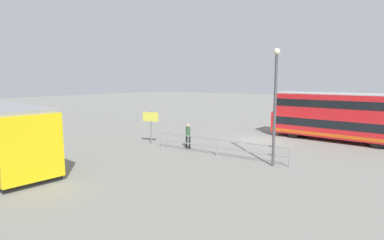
{
  "coord_description": "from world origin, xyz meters",
  "views": [
    {
      "loc": [
        -9.03,
        22.47,
        4.77
      ],
      "look_at": [
        3.4,
        4.55,
        1.9
      ],
      "focal_mm": 28.02,
      "sensor_mm": 36.0,
      "label": 1
    }
  ],
  "objects_px": {
    "pedestrian_near_railing": "(188,134)",
    "info_sign": "(151,121)",
    "street_lamp": "(275,98)",
    "double_decker_bus": "(340,117)"
  },
  "relations": [
    {
      "from": "pedestrian_near_railing",
      "to": "info_sign",
      "type": "distance_m",
      "value": 3.29
    },
    {
      "from": "info_sign",
      "to": "street_lamp",
      "type": "relative_size",
      "value": 0.39
    },
    {
      "from": "info_sign",
      "to": "street_lamp",
      "type": "distance_m",
      "value": 9.86
    },
    {
      "from": "double_decker_bus",
      "to": "info_sign",
      "type": "relative_size",
      "value": 4.19
    },
    {
      "from": "pedestrian_near_railing",
      "to": "street_lamp",
      "type": "xyz_separation_m",
      "value": [
        -6.47,
        0.84,
        2.8
      ]
    },
    {
      "from": "street_lamp",
      "to": "double_decker_bus",
      "type": "bearing_deg",
      "value": -100.54
    },
    {
      "from": "double_decker_bus",
      "to": "info_sign",
      "type": "xyz_separation_m",
      "value": [
        11.46,
        9.34,
        -0.15
      ]
    },
    {
      "from": "info_sign",
      "to": "pedestrian_near_railing",
      "type": "bearing_deg",
      "value": -173.2
    },
    {
      "from": "street_lamp",
      "to": "pedestrian_near_railing",
      "type": "bearing_deg",
      "value": -7.39
    },
    {
      "from": "pedestrian_near_railing",
      "to": "info_sign",
      "type": "bearing_deg",
      "value": 6.8
    }
  ]
}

